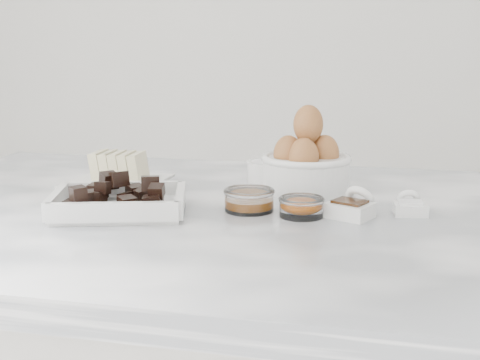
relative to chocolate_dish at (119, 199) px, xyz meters
name	(u,v)px	position (x,y,z in m)	size (l,w,h in m)	color
marble_slab	(223,221)	(0.15, 0.07, -0.04)	(1.20, 0.80, 0.04)	white
chocolate_dish	(119,199)	(0.00, 0.00, 0.00)	(0.23, 0.20, 0.05)	white
butter_plate	(116,175)	(-0.08, 0.16, 0.00)	(0.16, 0.16, 0.06)	white
sugar_ramekin	(269,173)	(0.18, 0.24, 0.00)	(0.08, 0.08, 0.05)	white
egg_bowl	(306,163)	(0.25, 0.22, 0.03)	(0.16, 0.16, 0.15)	white
honey_bowl	(249,199)	(0.19, 0.06, 0.00)	(0.08, 0.08, 0.03)	white
zest_bowl	(301,206)	(0.27, 0.05, -0.01)	(0.07, 0.07, 0.03)	white
vanilla_spoon	(352,206)	(0.34, 0.06, -0.01)	(0.08, 0.09, 0.05)	white
salt_spoon	(410,206)	(0.43, 0.10, -0.01)	(0.05, 0.06, 0.04)	white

